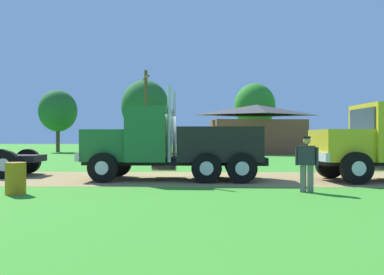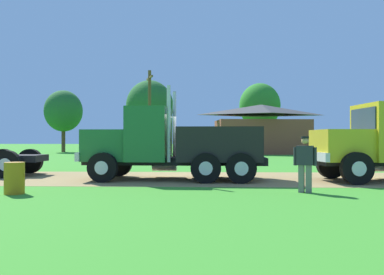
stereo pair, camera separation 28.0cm
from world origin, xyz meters
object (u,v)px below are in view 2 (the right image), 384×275
at_px(visitor_walking_mid, 305,162).
at_px(steel_barrel, 14,178).
at_px(truck_foreground_white, 174,145).
at_px(shed_building, 261,130).
at_px(visitor_far_side, 323,150).
at_px(utility_pole_near, 150,111).

bearing_deg(visitor_walking_mid, steel_barrel, -175.79).
xyz_separation_m(truck_foreground_white, steel_barrel, (-4.24, -4.16, -0.87)).
bearing_deg(truck_foreground_white, shed_building, 75.20).
xyz_separation_m(truck_foreground_white, shed_building, (6.96, 26.35, 1.15)).
height_order(visitor_far_side, utility_pole_near, utility_pole_near).
distance_m(truck_foreground_white, shed_building, 27.28).
relative_size(visitor_far_side, shed_building, 0.18).
distance_m(truck_foreground_white, visitor_walking_mid, 5.50).
bearing_deg(shed_building, visitor_walking_mid, -95.31).
bearing_deg(truck_foreground_white, utility_pole_near, 101.39).
height_order(steel_barrel, utility_pole_near, utility_pole_near).
xyz_separation_m(visitor_far_side, shed_building, (-0.29, 20.99, 1.48)).
xyz_separation_m(shed_building, utility_pole_near, (-10.39, -9.35, 1.35)).
relative_size(visitor_walking_mid, visitor_far_side, 0.92).
relative_size(truck_foreground_white, visitor_walking_mid, 4.28).
height_order(steel_barrel, shed_building, shed_building).
bearing_deg(visitor_far_side, visitor_walking_mid, -109.01).
relative_size(truck_foreground_white, utility_pole_near, 0.99).
relative_size(visitor_walking_mid, steel_barrel, 1.82).
relative_size(truck_foreground_white, visitor_far_side, 3.93).
distance_m(visitor_walking_mid, shed_building, 30.06).
xyz_separation_m(visitor_walking_mid, visitor_far_side, (3.07, 8.91, 0.10)).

